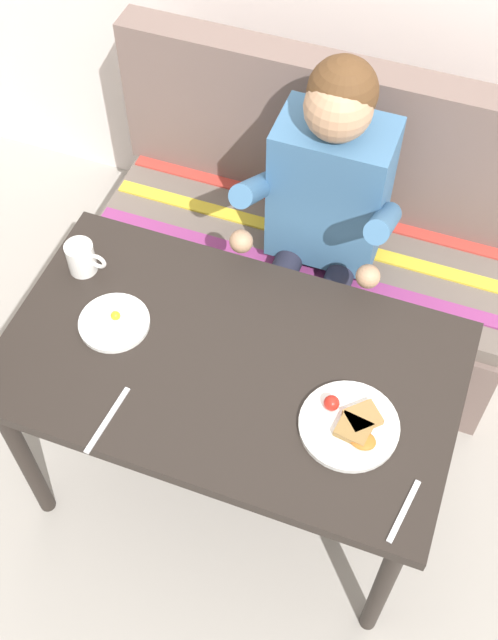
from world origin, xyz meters
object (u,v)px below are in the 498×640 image
at_px(table, 230,378).
at_px(person, 323,210).
at_px(plate_eggs, 114,322).
at_px(knife, 107,420).
at_px(fork, 404,511).
at_px(coffee_mug, 82,257).
at_px(couch, 309,252).
at_px(plate_breakfast, 350,425).

distance_m(table, person, 0.60).
bearing_deg(plate_eggs, knife, -67.66).
height_order(fork, knife, same).
height_order(person, fork, person).
height_order(table, person, person).
xyz_separation_m(coffee_mug, knife, (0.27, -0.42, -0.05)).
relative_size(couch, plate_breakfast, 5.79).
xyz_separation_m(coffee_mug, fork, (1.02, -0.40, -0.05)).
distance_m(coffee_mug, knife, 0.50).
height_order(plate_breakfast, plate_eggs, plate_breakfast).
bearing_deg(knife, fork, 6.54).
relative_size(person, fork, 7.13).
bearing_deg(person, table, -97.19).
bearing_deg(knife, plate_breakfast, 23.19).
xyz_separation_m(table, plate_eggs, (-0.33, 0.01, 0.09)).
height_order(table, plate_breakfast, plate_breakfast).
xyz_separation_m(plate_breakfast, coffee_mug, (-0.84, 0.23, 0.04)).
distance_m(plate_eggs, coffee_mug, 0.22).
bearing_deg(plate_eggs, coffee_mug, 138.52).
xyz_separation_m(person, plate_eggs, (-0.41, -0.58, -0.00)).
bearing_deg(couch, plate_eggs, -113.66).
bearing_deg(plate_eggs, fork, -16.32).
relative_size(plate_breakfast, coffee_mug, 2.11).
distance_m(person, coffee_mug, 0.72).
height_order(table, fork, fork).
xyz_separation_m(couch, knife, (-0.22, -1.03, 0.40)).
xyz_separation_m(person, plate_breakfast, (0.27, -0.67, 0.00)).
height_order(person, plate_breakfast, person).
height_order(couch, fork, couch).
distance_m(person, knife, 0.90).
bearing_deg(fork, plate_breakfast, 146.39).
xyz_separation_m(table, fork, (0.52, -0.24, 0.08)).
height_order(person, knife, person).
bearing_deg(fork, table, 164.79).
distance_m(person, fork, 0.95).
distance_m(person, plate_eggs, 0.71).
xyz_separation_m(person, fork, (0.45, -0.83, -0.01)).
height_order(table, couch, couch).
bearing_deg(couch, person, -66.94).
relative_size(table, plate_eggs, 6.25).
relative_size(person, knife, 6.06).
bearing_deg(knife, couch, 82.88).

